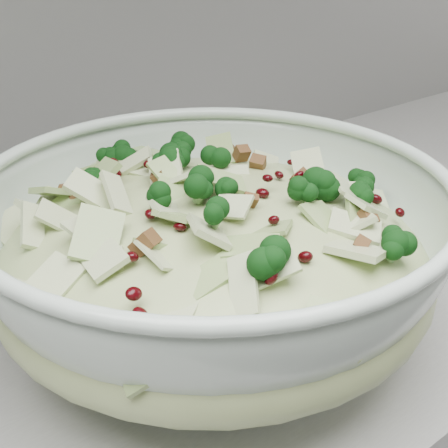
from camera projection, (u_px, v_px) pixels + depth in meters
name	position (u px, v px, depth m)	size (l,w,h in m)	color
mixing_bowl	(213.00, 260.00, 0.53)	(0.49, 0.49, 0.16)	#B9CBBD
salad	(213.00, 233.00, 0.52)	(0.41, 0.41, 0.16)	#ADB97E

